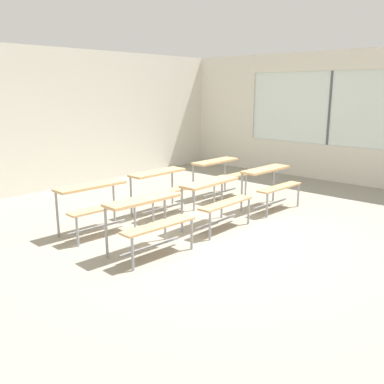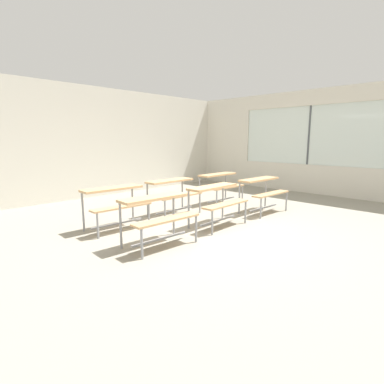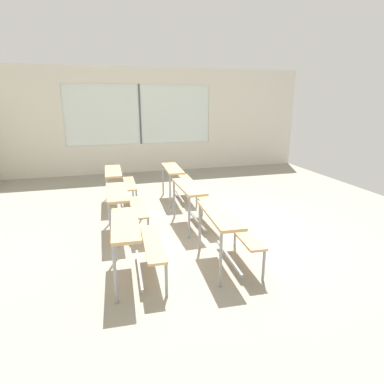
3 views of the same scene
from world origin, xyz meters
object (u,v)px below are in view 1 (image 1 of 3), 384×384
(desk_bench_r1c2, at_px, (219,170))
(desk_bench_r0c1, at_px, (215,193))
(desk_bench_r0c2, at_px, (270,179))
(desk_bench_r1c0, at_px, (95,197))
(desk_bench_r0c0, at_px, (149,213))
(desk_bench_r1c1, at_px, (162,182))

(desk_bench_r1c2, bearing_deg, desk_bench_r0c1, -141.94)
(desk_bench_r0c2, bearing_deg, desk_bench_r0c1, -179.30)
(desk_bench_r1c0, height_order, desk_bench_r1c2, same)
(desk_bench_r0c0, height_order, desk_bench_r1c2, same)
(desk_bench_r0c0, relative_size, desk_bench_r0c2, 1.00)
(desk_bench_r0c1, distance_m, desk_bench_r1c1, 1.19)
(desk_bench_r1c0, bearing_deg, desk_bench_r0c2, -19.91)
(desk_bench_r0c0, xyz_separation_m, desk_bench_r1c2, (2.99, 1.22, 0.00))
(desk_bench_r0c0, distance_m, desk_bench_r0c2, 2.93)
(desk_bench_r0c0, bearing_deg, desk_bench_r1c0, 92.64)
(desk_bench_r0c0, height_order, desk_bench_r1c1, same)
(desk_bench_r0c1, bearing_deg, desk_bench_r1c2, 35.87)
(desk_bench_r1c1, bearing_deg, desk_bench_r1c2, -0.42)
(desk_bench_r0c0, relative_size, desk_bench_r1c2, 1.02)
(desk_bench_r1c0, distance_m, desk_bench_r1c1, 1.41)
(desk_bench_r0c1, height_order, desk_bench_r1c2, same)
(desk_bench_r1c1, bearing_deg, desk_bench_r1c0, -179.34)
(desk_bench_r1c0, bearing_deg, desk_bench_r1c1, 3.50)
(desk_bench_r0c1, height_order, desk_bench_r0c2, same)
(desk_bench_r1c0, bearing_deg, desk_bench_r0c0, -87.60)
(desk_bench_r0c0, height_order, desk_bench_r0c1, same)
(desk_bench_r1c2, bearing_deg, desk_bench_r1c0, -178.62)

